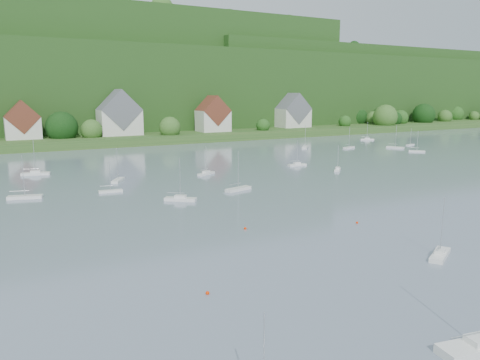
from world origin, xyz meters
name	(u,v)px	position (x,y,z in m)	size (l,w,h in m)	color
far_shore_strip	(101,137)	(0.00, 200.00, 1.50)	(600.00, 60.00, 3.00)	#2C5520
forested_ridge	(71,86)	(0.39, 268.57, 22.89)	(620.00, 181.22, 69.89)	#1B4014
village_building_1	(22,123)	(-30.00, 189.00, 8.75)	(12.00, 9.36, 14.00)	silver
village_building_2	(119,117)	(5.00, 188.00, 10.27)	(16.00, 11.44, 18.00)	silver
village_building_3	(213,117)	(45.00, 186.00, 9.43)	(13.00, 10.40, 15.50)	silver
village_building_4	(293,114)	(90.00, 190.00, 9.59)	(15.00, 10.40, 16.50)	silver
near_sailboat_3	(440,254)	(4.98, 37.82, 0.42)	(5.55, 3.96, 7.40)	white
mooring_buoy_0	(437,346)	(-12.30, 24.36, 0.00)	(0.38, 0.38, 0.38)	#FF3000
mooring_buoy_2	(357,223)	(6.50, 53.84, 0.00)	(0.38, 0.38, 0.38)	#FF3000
mooring_buoy_3	(245,229)	(-9.99, 59.24, 0.00)	(0.42, 0.42, 0.42)	#FF3000
mooring_buoy_5	(207,294)	(-24.05, 41.74, 0.00)	(0.39, 0.39, 0.39)	#FF3000
far_sailboat_cluster	(204,165)	(9.17, 116.05, 0.37)	(183.76, 71.45, 8.71)	white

